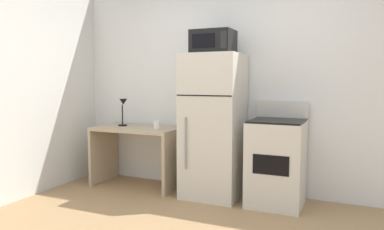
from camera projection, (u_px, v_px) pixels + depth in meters
The scene contains 7 objects.
wall_back_white at pixel (242, 84), 4.37m from camera, with size 5.00×0.10×2.60m, color silver.
desk at pixel (138, 145), 4.61m from camera, with size 1.09×0.59×0.75m.
desk_lamp at pixel (123, 108), 4.68m from camera, with size 0.14×0.12×0.35m.
coffee_mug at pixel (157, 125), 4.42m from camera, with size 0.08×0.08×0.10m, color white.
refrigerator at pixel (213, 126), 4.16m from camera, with size 0.64×0.63×1.63m.
microwave at pixel (213, 42), 4.06m from camera, with size 0.46×0.35×0.26m.
oven_range at pixel (276, 162), 3.91m from camera, with size 0.57×0.61×1.10m.
Camera 1 is at (1.23, -2.55, 1.33)m, focal length 34.07 mm.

